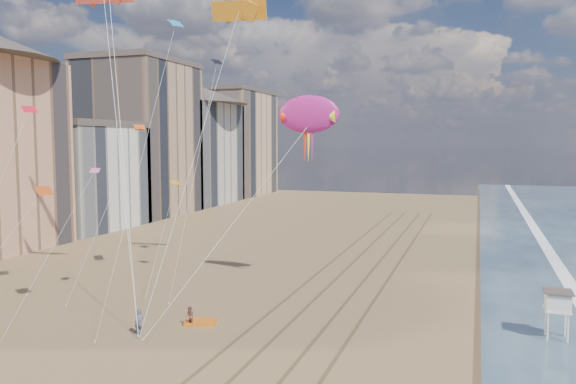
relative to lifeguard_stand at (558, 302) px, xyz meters
The scene contains 10 objects.
wet_sand 17.14m from the lifeguard_stand, 93.35° to the left, with size 260.00×260.00×0.00m, color #42301E.
foam 17.41m from the lifeguard_stand, 79.25° to the left, with size 260.00×260.00×0.00m, color white.
tracks 18.94m from the lifeguard_stand, 158.41° to the left, with size 7.68×120.00×0.01m.
buildings 79.02m from the lifeguard_stand, 147.12° to the left, with size 34.72×131.35×29.00m.
lifeguard_stand is the anchor object (origin of this frame).
grounded_kite 25.82m from the lifeguard_stand, 168.43° to the right, with size 2.33×1.49×0.27m, color orange.
show_kite 25.14m from the lifeguard_stand, 162.25° to the left, with size 6.13×8.67×23.28m.
kite_flyer_a 29.58m from the lifeguard_stand, 162.69° to the right, with size 0.69×0.45×1.89m, color #505267.
kite_flyer_b 26.40m from the lifeguard_stand, 166.85° to the right, with size 0.75×0.58×1.54m, color brown.
small_kites 37.75m from the lifeguard_stand, behind, with size 12.20×18.37×14.57m.
Camera 1 is at (14.47, -19.24, 13.86)m, focal length 35.00 mm.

